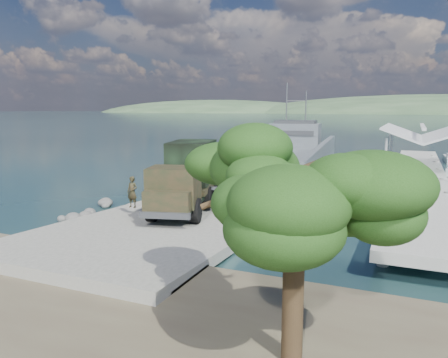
% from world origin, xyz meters
% --- Properties ---
extents(ground, '(1400.00, 1400.00, 0.00)m').
position_xyz_m(ground, '(0.00, 0.00, 0.00)').
color(ground, '#1A383F').
rests_on(ground, ground).
extents(boat_ramp, '(10.00, 18.00, 0.50)m').
position_xyz_m(boat_ramp, '(0.00, -1.00, 0.25)').
color(boat_ramp, slate).
rests_on(boat_ramp, ground).
extents(shoreline_rocks, '(3.20, 5.60, 0.90)m').
position_xyz_m(shoreline_rocks, '(-6.20, 0.50, 0.00)').
color(shoreline_rocks, '#4D4D4B').
rests_on(shoreline_rocks, ground).
extents(pier, '(6.40, 44.00, 6.10)m').
position_xyz_m(pier, '(13.00, 18.77, 1.60)').
color(pier, '#B6B6AB').
rests_on(pier, ground).
extents(landing_craft, '(12.03, 36.47, 10.66)m').
position_xyz_m(landing_craft, '(-0.52, 23.32, 0.87)').
color(landing_craft, '#4F565E').
rests_on(landing_craft, ground).
extents(military_truck, '(4.84, 9.23, 4.11)m').
position_xyz_m(military_truck, '(-0.35, 2.14, 2.55)').
color(military_truck, black).
rests_on(military_truck, boat_ramp).
extents(soldier, '(0.69, 0.47, 1.86)m').
position_xyz_m(soldier, '(-2.73, -0.20, 1.43)').
color(soldier, black).
rests_on(soldier, boat_ramp).
extents(overhang_tree, '(6.74, 6.21, 6.12)m').
position_xyz_m(overhang_tree, '(9.32, -10.77, 4.91)').
color(overhang_tree, black).
rests_on(overhang_tree, ground).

